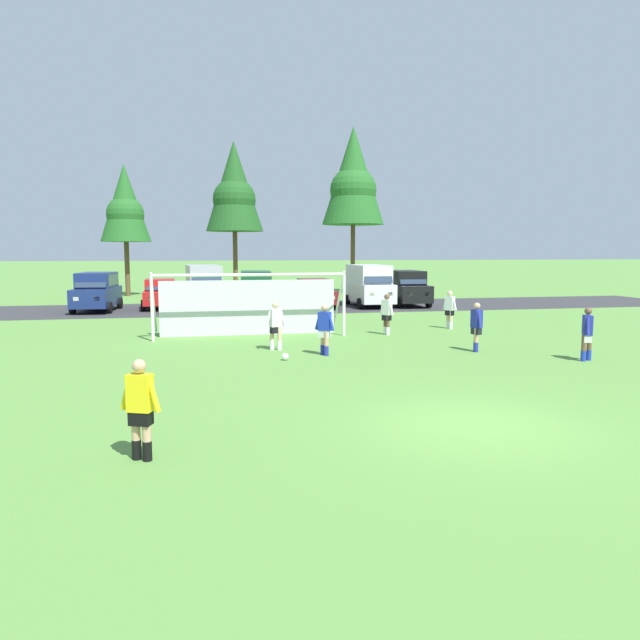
{
  "coord_description": "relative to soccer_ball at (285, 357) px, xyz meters",
  "views": [
    {
      "loc": [
        -5.22,
        -10.27,
        3.32
      ],
      "look_at": [
        -1.42,
        7.84,
        1.19
      ],
      "focal_mm": 33.41,
      "sensor_mm": 36.0,
      "label": 1
    }
  ],
  "objects": [
    {
      "name": "ground_plane",
      "position": [
        2.57,
        7.42,
        -0.11
      ],
      "size": [
        400.0,
        400.0,
        0.0
      ],
      "primitive_type": "plane",
      "color": "#598C3D"
    },
    {
      "name": "parking_lot_strip",
      "position": [
        2.57,
        17.43,
        -0.11
      ],
      "size": [
        52.0,
        8.4,
        0.01
      ],
      "primitive_type": "cube",
      "color": "#333335",
      "rests_on": "ground"
    },
    {
      "name": "soccer_ball",
      "position": [
        0.0,
        0.0,
        0.0
      ],
      "size": [
        0.22,
        0.22,
        0.22
      ],
      "color": "white",
      "rests_on": "ground"
    },
    {
      "name": "soccer_goal",
      "position": [
        -0.59,
        5.64,
        1.18
      ],
      "size": [
        7.44,
        1.95,
        2.57
      ],
      "color": "white",
      "rests_on": "ground"
    },
    {
      "name": "referee",
      "position": [
        -3.55,
        -8.24,
        0.71
      ],
      "size": [
        0.68,
        0.43,
        1.64
      ],
      "color": "tan",
      "rests_on": "ground"
    },
    {
      "name": "player_striker_near",
      "position": [
        1.37,
        0.64,
        0.71
      ],
      "size": [
        0.58,
        0.58,
        1.64
      ],
      "color": "tan",
      "rests_on": "ground"
    },
    {
      "name": "player_midfield_center",
      "position": [
        4.82,
        4.77,
        0.71
      ],
      "size": [
        0.42,
        0.7,
        1.64
      ],
      "color": "brown",
      "rests_on": "ground"
    },
    {
      "name": "player_defender_far",
      "position": [
        8.99,
        -1.97,
        0.71
      ],
      "size": [
        0.45,
        0.67,
        1.64
      ],
      "color": "brown",
      "rests_on": "ground"
    },
    {
      "name": "player_winger_left",
      "position": [
        6.48,
        0.3,
        0.71
      ],
      "size": [
        0.28,
        0.74,
        1.64
      ],
      "color": "tan",
      "rests_on": "ground"
    },
    {
      "name": "player_winger_right",
      "position": [
        8.08,
        6.03,
        0.71
      ],
      "size": [
        0.44,
        0.69,
        1.64
      ],
      "color": "beige",
      "rests_on": "ground"
    },
    {
      "name": "player_trailing_back",
      "position": [
        -0.03,
        1.96,
        0.71
      ],
      "size": [
        0.74,
        0.36,
        1.64
      ],
      "color": "beige",
      "rests_on": "ground"
    },
    {
      "name": "parked_car_slot_far_left",
      "position": [
        -8.07,
        17.26,
        1.0
      ],
      "size": [
        2.39,
        4.73,
        2.16
      ],
      "color": "navy",
      "rests_on": "ground"
    },
    {
      "name": "parked_car_slot_left",
      "position": [
        -4.68,
        18.05,
        0.77
      ],
      "size": [
        2.13,
        4.25,
        1.72
      ],
      "color": "red",
      "rests_on": "ground"
    },
    {
      "name": "parked_car_slot_center_left",
      "position": [
        -2.17,
        18.01,
        1.23
      ],
      "size": [
        2.47,
        4.94,
        2.52
      ],
      "color": "#B2B2BC",
      "rests_on": "ground"
    },
    {
      "name": "parked_car_slot_center",
      "position": [
        0.9,
        17.86,
        1.0
      ],
      "size": [
        2.4,
        4.73,
        2.16
      ],
      "color": "#194C2D",
      "rests_on": "ground"
    },
    {
      "name": "parked_car_slot_center_right",
      "position": [
        4.26,
        16.65,
        0.77
      ],
      "size": [
        2.2,
        4.29,
        1.72
      ],
      "color": "maroon",
      "rests_on": "ground"
    },
    {
      "name": "parked_car_slot_right",
      "position": [
        7.67,
        16.92,
        1.23
      ],
      "size": [
        2.21,
        4.8,
        2.52
      ],
      "color": "silver",
      "rests_on": "ground"
    },
    {
      "name": "parked_car_slot_far_right",
      "position": [
        10.06,
        16.9,
        1.0
      ],
      "size": [
        2.28,
        4.67,
        2.16
      ],
      "color": "black",
      "rests_on": "ground"
    },
    {
      "name": "tree_left_edge",
      "position": [
        -7.63,
        28.85,
        6.59
      ],
      "size": [
        3.66,
        3.66,
        9.75
      ],
      "color": "brown",
      "rests_on": "ground"
    },
    {
      "name": "tree_mid_left",
      "position": [
        0.44,
        29.11,
        7.97
      ],
      "size": [
        4.41,
        4.41,
        11.75
      ],
      "color": "brown",
      "rests_on": "ground"
    },
    {
      "name": "tree_center_back",
      "position": [
        9.81,
        28.73,
        8.94
      ],
      "size": [
        4.93,
        4.93,
        13.15
      ],
      "color": "brown",
      "rests_on": "ground"
    }
  ]
}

